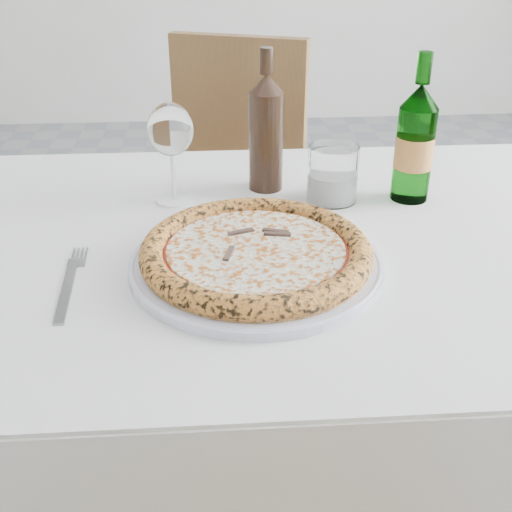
{
  "coord_description": "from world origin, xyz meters",
  "views": [
    {
      "loc": [
        -0.18,
        -1.11,
        1.22
      ],
      "look_at": [
        -0.12,
        -0.3,
        0.78
      ],
      "focal_mm": 45.0,
      "sensor_mm": 36.0,
      "label": 1
    }
  ],
  "objects_px": {
    "plate": "(256,263)",
    "beer_bottle": "(415,143)",
    "chair_far": "(230,192)",
    "pizza": "(256,252)",
    "tumbler": "(333,177)",
    "wine_bottle": "(266,131)",
    "dining_table": "(252,286)",
    "wine_glass": "(170,132)"
  },
  "relations": [
    {
      "from": "plate",
      "to": "beer_bottle",
      "type": "relative_size",
      "value": 1.43
    },
    {
      "from": "chair_far",
      "to": "pizza",
      "type": "relative_size",
      "value": 2.78
    },
    {
      "from": "plate",
      "to": "tumbler",
      "type": "xyz_separation_m",
      "value": [
        0.15,
        0.24,
        0.03
      ]
    },
    {
      "from": "beer_bottle",
      "to": "wine_bottle",
      "type": "distance_m",
      "value": 0.26
    },
    {
      "from": "plate",
      "to": "wine_bottle",
      "type": "height_order",
      "value": "wine_bottle"
    },
    {
      "from": "dining_table",
      "to": "plate",
      "type": "xyz_separation_m",
      "value": [
        -0.0,
        -0.1,
        0.1
      ]
    },
    {
      "from": "pizza",
      "to": "wine_glass",
      "type": "xyz_separation_m",
      "value": [
        -0.13,
        0.26,
        0.1
      ]
    },
    {
      "from": "dining_table",
      "to": "chair_far",
      "type": "xyz_separation_m",
      "value": [
        -0.01,
        0.72,
        -0.13
      ]
    },
    {
      "from": "pizza",
      "to": "wine_glass",
      "type": "relative_size",
      "value": 1.9
    },
    {
      "from": "chair_far",
      "to": "wine_glass",
      "type": "relative_size",
      "value": 5.26
    },
    {
      "from": "plate",
      "to": "wine_bottle",
      "type": "xyz_separation_m",
      "value": [
        0.04,
        0.3,
        0.1
      ]
    },
    {
      "from": "wine_bottle",
      "to": "pizza",
      "type": "bearing_deg",
      "value": -97.63
    },
    {
      "from": "dining_table",
      "to": "beer_bottle",
      "type": "xyz_separation_m",
      "value": [
        0.29,
        0.14,
        0.19
      ]
    },
    {
      "from": "plate",
      "to": "tumbler",
      "type": "height_order",
      "value": "tumbler"
    },
    {
      "from": "dining_table",
      "to": "tumbler",
      "type": "relative_size",
      "value": 14.29
    },
    {
      "from": "beer_bottle",
      "to": "chair_far",
      "type": "bearing_deg",
      "value": 117.47
    },
    {
      "from": "tumbler",
      "to": "plate",
      "type": "bearing_deg",
      "value": -122.76
    },
    {
      "from": "chair_far",
      "to": "pizza",
      "type": "height_order",
      "value": "chair_far"
    },
    {
      "from": "pizza",
      "to": "beer_bottle",
      "type": "xyz_separation_m",
      "value": [
        0.29,
        0.24,
        0.08
      ]
    },
    {
      "from": "plate",
      "to": "dining_table",
      "type": "bearing_deg",
      "value": 90.0
    },
    {
      "from": "chair_far",
      "to": "wine_glass",
      "type": "distance_m",
      "value": 0.67
    },
    {
      "from": "tumbler",
      "to": "wine_bottle",
      "type": "bearing_deg",
      "value": 150.11
    },
    {
      "from": "chair_far",
      "to": "tumbler",
      "type": "distance_m",
      "value": 0.66
    },
    {
      "from": "dining_table",
      "to": "plate",
      "type": "bearing_deg",
      "value": -90.0
    },
    {
      "from": "beer_bottle",
      "to": "pizza",
      "type": "bearing_deg",
      "value": -141.32
    },
    {
      "from": "wine_glass",
      "to": "tumbler",
      "type": "xyz_separation_m",
      "value": [
        0.28,
        -0.02,
        -0.08
      ]
    },
    {
      "from": "dining_table",
      "to": "wine_glass",
      "type": "relative_size",
      "value": 8.07
    },
    {
      "from": "dining_table",
      "to": "wine_bottle",
      "type": "height_order",
      "value": "wine_bottle"
    },
    {
      "from": "pizza",
      "to": "chair_far",
      "type": "bearing_deg",
      "value": 90.74
    },
    {
      "from": "chair_far",
      "to": "wine_bottle",
      "type": "xyz_separation_m",
      "value": [
        0.05,
        -0.52,
        0.33
      ]
    },
    {
      "from": "chair_far",
      "to": "wine_bottle",
      "type": "distance_m",
      "value": 0.62
    },
    {
      "from": "dining_table",
      "to": "wine_glass",
      "type": "xyz_separation_m",
      "value": [
        -0.13,
        0.16,
        0.22
      ]
    },
    {
      "from": "wine_glass",
      "to": "beer_bottle",
      "type": "relative_size",
      "value": 0.69
    },
    {
      "from": "dining_table",
      "to": "plate",
      "type": "height_order",
      "value": "plate"
    },
    {
      "from": "plate",
      "to": "pizza",
      "type": "bearing_deg",
      "value": 160.64
    },
    {
      "from": "beer_bottle",
      "to": "wine_bottle",
      "type": "bearing_deg",
      "value": 164.96
    },
    {
      "from": "pizza",
      "to": "tumbler",
      "type": "distance_m",
      "value": 0.28
    },
    {
      "from": "beer_bottle",
      "to": "dining_table",
      "type": "bearing_deg",
      "value": -155.3
    },
    {
      "from": "plate",
      "to": "beer_bottle",
      "type": "bearing_deg",
      "value": 38.68
    },
    {
      "from": "wine_glass",
      "to": "tumbler",
      "type": "distance_m",
      "value": 0.29
    },
    {
      "from": "dining_table",
      "to": "pizza",
      "type": "xyz_separation_m",
      "value": [
        -0.0,
        -0.1,
        0.12
      ]
    },
    {
      "from": "wine_glass",
      "to": "wine_bottle",
      "type": "xyz_separation_m",
      "value": [
        0.17,
        0.05,
        -0.02
      ]
    }
  ]
}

